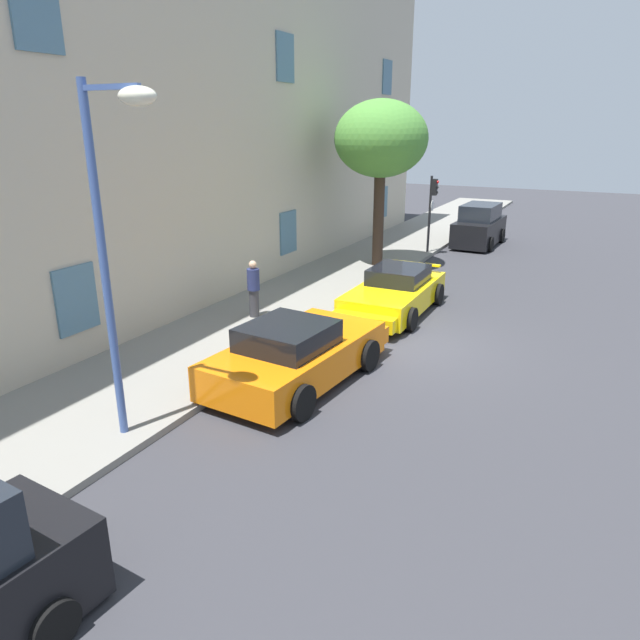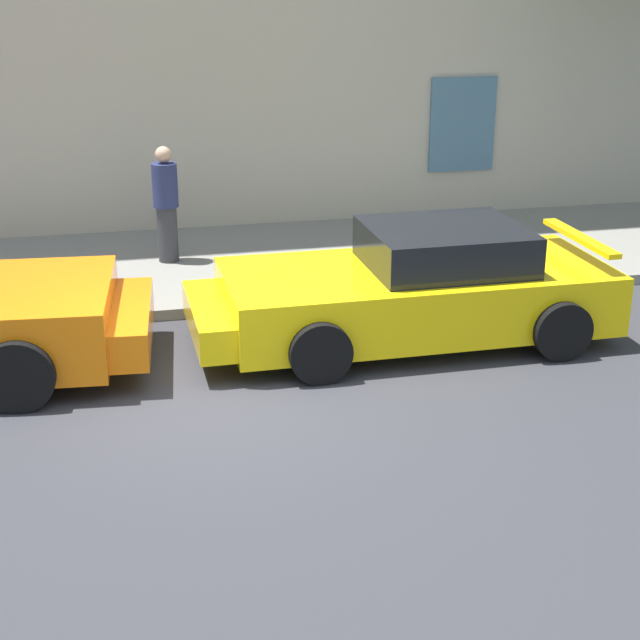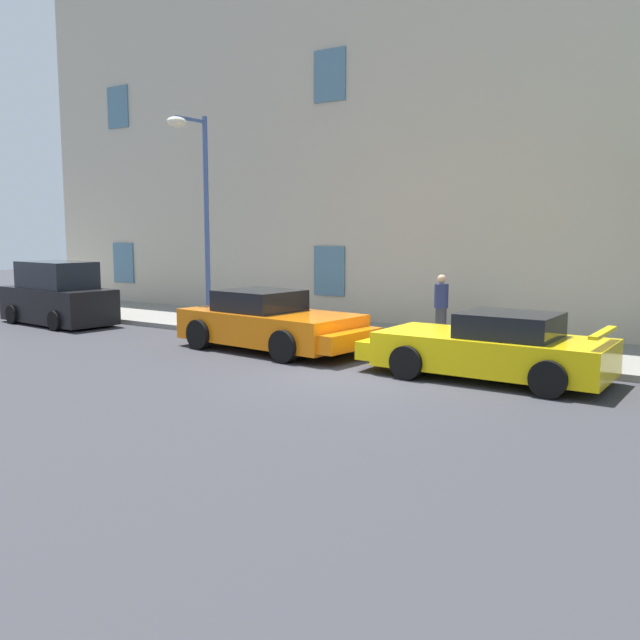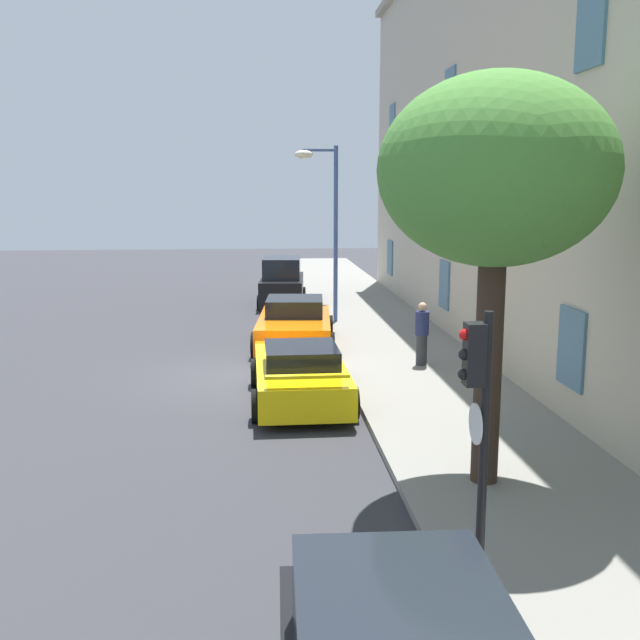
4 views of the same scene
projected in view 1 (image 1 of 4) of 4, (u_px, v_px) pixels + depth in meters
ground_plane at (407, 344)px, 14.64m from camera, size 80.00×80.00×0.00m
sidewalk at (263, 317)px, 16.46m from camera, size 60.00×3.78×0.14m
building_facade at (134, 85)px, 16.19m from camera, size 35.25×4.81×12.60m
sportscar_red_lead at (301, 352)px, 12.43m from camera, size 4.95×2.55×1.41m
sportscar_yellow_flank at (393, 295)px, 16.81m from camera, size 4.72×2.15×1.30m
hatchback_distant at (479, 227)px, 26.33m from camera, size 3.97×1.89×1.87m
tree_near_kerb at (381, 140)px, 20.87m from camera, size 3.39×3.39×6.03m
traffic_light at (432, 201)px, 23.84m from camera, size 0.44×0.36×3.15m
street_lamp at (116, 205)px, 8.75m from camera, size 0.44×1.42×5.80m
pedestrian_admiring at (254, 288)px, 16.06m from camera, size 0.46×0.46×1.60m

